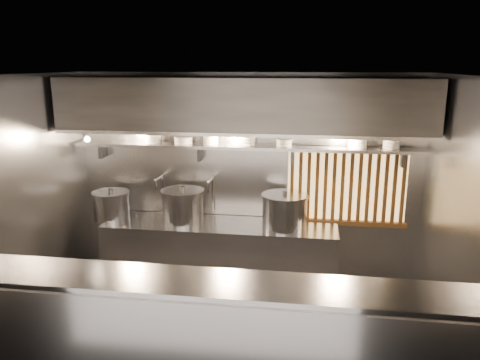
% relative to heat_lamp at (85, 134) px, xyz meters
% --- Properties ---
extents(floor, '(4.50, 4.50, 0.00)m').
position_rel_heat_lamp_xyz_m(floor, '(1.90, -0.85, -2.07)').
color(floor, black).
rests_on(floor, ground).
extents(ceiling, '(4.50, 4.50, 0.00)m').
position_rel_heat_lamp_xyz_m(ceiling, '(1.90, -0.85, 0.73)').
color(ceiling, black).
rests_on(ceiling, wall_back).
extents(wall_back, '(4.50, 0.00, 4.50)m').
position_rel_heat_lamp_xyz_m(wall_back, '(1.90, 0.65, -0.67)').
color(wall_back, gray).
rests_on(wall_back, floor).
extents(wall_left, '(0.00, 3.00, 3.00)m').
position_rel_heat_lamp_xyz_m(wall_left, '(-0.35, -0.85, -0.67)').
color(wall_left, gray).
rests_on(wall_left, floor).
extents(wall_right, '(0.00, 3.00, 3.00)m').
position_rel_heat_lamp_xyz_m(wall_right, '(4.15, -0.85, -0.67)').
color(wall_right, gray).
rests_on(wall_right, floor).
extents(serving_counter, '(4.50, 0.56, 1.13)m').
position_rel_heat_lamp_xyz_m(serving_counter, '(1.90, -1.81, -1.50)').
color(serving_counter, '#A1A1A7').
rests_on(serving_counter, floor).
extents(cooking_bench, '(3.00, 0.70, 0.90)m').
position_rel_heat_lamp_xyz_m(cooking_bench, '(1.60, 0.28, -1.62)').
color(cooking_bench, '#A1A1A7').
rests_on(cooking_bench, floor).
extents(bowl_shelf, '(4.40, 0.34, 0.04)m').
position_rel_heat_lamp_xyz_m(bowl_shelf, '(1.90, 0.47, -0.19)').
color(bowl_shelf, '#A1A1A7').
rests_on(bowl_shelf, wall_back).
extents(exhaust_hood, '(4.40, 0.81, 0.65)m').
position_rel_heat_lamp_xyz_m(exhaust_hood, '(1.90, 0.25, 0.36)').
color(exhaust_hood, '#2D2D30').
rests_on(exhaust_hood, ceiling).
extents(wood_screen, '(1.56, 0.09, 1.04)m').
position_rel_heat_lamp_xyz_m(wood_screen, '(3.20, 0.60, -0.69)').
color(wood_screen, '#FFCB72').
rests_on(wood_screen, wall_back).
extents(faucet_left, '(0.04, 0.30, 0.50)m').
position_rel_heat_lamp_xyz_m(faucet_left, '(0.75, 0.52, -0.76)').
color(faucet_left, silver).
rests_on(faucet_left, wall_back).
extents(faucet_right, '(0.04, 0.30, 0.50)m').
position_rel_heat_lamp_xyz_m(faucet_right, '(1.45, 0.52, -0.76)').
color(faucet_right, silver).
rests_on(faucet_right, wall_back).
extents(heat_lamp, '(0.25, 0.35, 0.20)m').
position_rel_heat_lamp_xyz_m(heat_lamp, '(0.00, 0.00, 0.00)').
color(heat_lamp, '#A1A1A7').
rests_on(heat_lamp, exhaust_hood).
extents(pendant_bulb, '(0.09, 0.09, 0.19)m').
position_rel_heat_lamp_xyz_m(pendant_bulb, '(1.80, 0.35, -0.11)').
color(pendant_bulb, '#2D2D30').
rests_on(pendant_bulb, exhaust_hood).
extents(stock_pot_left, '(0.65, 0.65, 0.41)m').
position_rel_heat_lamp_xyz_m(stock_pot_left, '(0.15, 0.27, -0.98)').
color(stock_pot_left, '#A1A1A7').
rests_on(stock_pot_left, cooking_bench).
extents(stock_pot_mid, '(0.74, 0.74, 0.47)m').
position_rel_heat_lamp_xyz_m(stock_pot_mid, '(1.12, 0.28, -0.95)').
color(stock_pot_mid, '#A1A1A7').
rests_on(stock_pot_mid, cooking_bench).
extents(stock_pot_right, '(0.73, 0.73, 0.48)m').
position_rel_heat_lamp_xyz_m(stock_pot_right, '(2.43, 0.25, -0.95)').
color(stock_pot_right, '#A1A1A7').
rests_on(stock_pot_right, cooking_bench).
extents(bowl_stack_0, '(0.23, 0.23, 0.13)m').
position_rel_heat_lamp_xyz_m(bowl_stack_0, '(0.70, 0.47, -0.10)').
color(bowl_stack_0, white).
rests_on(bowl_stack_0, bowl_shelf).
extents(bowl_stack_1, '(0.24, 0.24, 0.09)m').
position_rel_heat_lamp_xyz_m(bowl_stack_1, '(1.10, 0.47, -0.12)').
color(bowl_stack_1, white).
rests_on(bowl_stack_1, bowl_shelf).
extents(bowl_stack_2, '(0.21, 0.21, 0.13)m').
position_rel_heat_lamp_xyz_m(bowl_stack_2, '(1.46, 0.47, -0.10)').
color(bowl_stack_2, white).
rests_on(bowl_stack_2, bowl_shelf).
extents(bowl_stack_3, '(0.21, 0.21, 0.17)m').
position_rel_heat_lamp_xyz_m(bowl_stack_3, '(1.93, 0.47, -0.08)').
color(bowl_stack_3, white).
rests_on(bowl_stack_3, bowl_shelf).
extents(bowl_stack_4, '(0.21, 0.21, 0.09)m').
position_rel_heat_lamp_xyz_m(bowl_stack_4, '(2.39, 0.47, -0.12)').
color(bowl_stack_4, white).
rests_on(bowl_stack_4, bowl_shelf).
extents(bowl_stack_5, '(0.24, 0.24, 0.13)m').
position_rel_heat_lamp_xyz_m(bowl_stack_5, '(3.29, 0.47, -0.10)').
color(bowl_stack_5, white).
rests_on(bowl_stack_5, bowl_shelf).
extents(bowl_stack_6, '(0.21, 0.21, 0.13)m').
position_rel_heat_lamp_xyz_m(bowl_stack_6, '(3.69, 0.47, -0.10)').
color(bowl_stack_6, white).
rests_on(bowl_stack_6, bowl_shelf).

